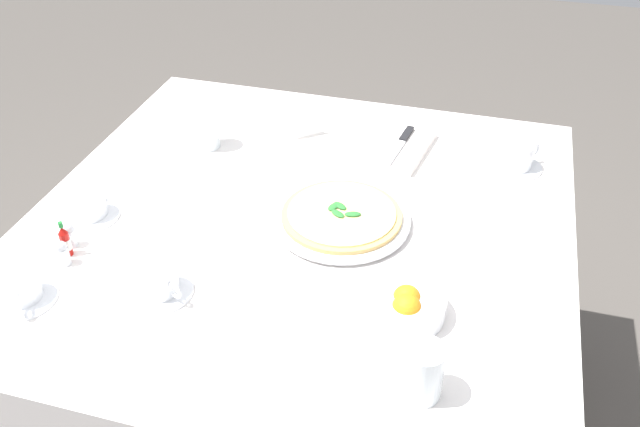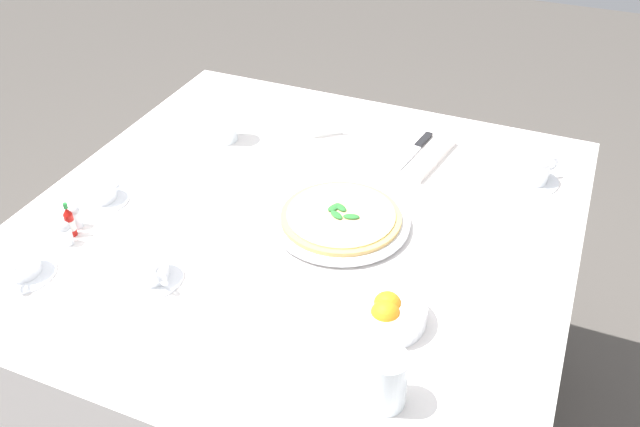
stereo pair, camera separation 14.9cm
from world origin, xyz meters
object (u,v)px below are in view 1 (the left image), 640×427
at_px(pizza, 342,214).
at_px(napkin_folded, 400,148).
at_px(salt_shaker, 63,254).
at_px(pepper_shaker, 69,236).
at_px(coffee_cup_center_back, 517,157).
at_px(dinner_knife, 400,143).
at_px(coffee_cup_far_left, 89,207).
at_px(water_glass_near_left, 205,129).
at_px(coffee_cup_back_corner, 20,289).
at_px(menu_card, 309,126).
at_px(citrus_bowl, 405,305).
at_px(pizza_plate, 341,220).
at_px(coffee_cup_far_right, 159,282).
at_px(hot_sauce_bottle, 65,241).
at_px(water_glass_near_right, 422,374).

xyz_separation_m(pizza, napkin_folded, (-0.34, 0.07, -0.01)).
height_order(salt_shaker, pepper_shaker, same).
bearing_deg(coffee_cup_center_back, salt_shaker, -54.55).
bearing_deg(salt_shaker, pizza, 118.94).
relative_size(dinner_knife, salt_shaker, 3.48).
bearing_deg(coffee_cup_far_left, napkin_folded, 127.00).
bearing_deg(water_glass_near_left, coffee_cup_back_corner, -9.98).
distance_m(napkin_folded, menu_card, 0.25).
distance_m(citrus_bowl, pepper_shaker, 0.71).
distance_m(water_glass_near_left, citrus_bowl, 0.77).
bearing_deg(coffee_cup_back_corner, menu_card, 154.92).
bearing_deg(salt_shaker, pizza_plate, 118.93).
bearing_deg(citrus_bowl, napkin_folded, -169.10).
bearing_deg(coffee_cup_far_right, citrus_bowl, 98.14).
bearing_deg(coffee_cup_far_left, hot_sauce_bottle, 11.16).
bearing_deg(pepper_shaker, coffee_cup_far_left, -171.26).
bearing_deg(pizza_plate, hot_sauce_bottle, -63.97).
bearing_deg(dinner_knife, salt_shaker, -34.78).
bearing_deg(menu_card, coffee_cup_far_right, 41.49).
distance_m(coffee_cup_far_right, menu_card, 0.67).
xyz_separation_m(coffee_cup_far_left, salt_shaker, (0.16, 0.04, -0.00)).
bearing_deg(coffee_cup_far_left, coffee_cup_center_back, 116.98).
distance_m(napkin_folded, salt_shaker, 0.85).
xyz_separation_m(napkin_folded, pepper_shaker, (0.57, -0.60, 0.02)).
distance_m(pizza_plate, salt_shaker, 0.58).
bearing_deg(napkin_folded, pizza, -2.51).
relative_size(pizza_plate, dinner_knife, 1.55).
bearing_deg(water_glass_near_left, coffee_cup_far_left, -19.92).
relative_size(water_glass_near_right, citrus_bowl, 0.68).
relative_size(coffee_cup_center_back, hot_sauce_bottle, 1.57).
xyz_separation_m(pizza_plate, menu_card, (-0.35, -0.18, 0.02)).
height_order(napkin_folded, menu_card, menu_card).
distance_m(pizza_plate, menu_card, 0.40).
distance_m(coffee_cup_far_right, citrus_bowl, 0.47).
distance_m(water_glass_near_left, pepper_shaker, 0.47).
bearing_deg(pizza, water_glass_near_right, 29.85).
xyz_separation_m(hot_sauce_bottle, pepper_shaker, (-0.03, -0.01, -0.01)).
bearing_deg(pepper_shaker, dinner_knife, 133.23).
bearing_deg(water_glass_near_right, citrus_bowl, -162.23).
xyz_separation_m(water_glass_near_right, dinner_knife, (-0.75, -0.17, -0.02)).
relative_size(water_glass_near_left, salt_shaker, 2.07).
xyz_separation_m(water_glass_near_right, menu_card, (-0.77, -0.42, -0.01)).
distance_m(pizza_plate, coffee_cup_far_right, 0.42).
bearing_deg(hot_sauce_bottle, pizza, 116.04).
distance_m(coffee_cup_back_corner, napkin_folded, 0.95).
distance_m(coffee_cup_far_right, water_glass_near_right, 0.53).
height_order(coffee_cup_far_right, water_glass_near_left, water_glass_near_left).
bearing_deg(coffee_cup_center_back, coffee_cup_far_left, -63.02).
distance_m(coffee_cup_center_back, water_glass_near_left, 0.79).
bearing_deg(coffee_cup_center_back, pizza_plate, -46.82).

